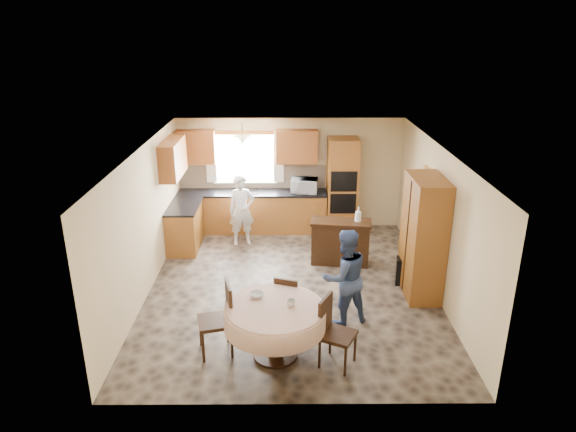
# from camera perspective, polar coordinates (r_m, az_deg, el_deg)

# --- Properties ---
(floor) EXTENTS (5.00, 6.00, 0.01)m
(floor) POSITION_cam_1_polar(r_m,az_deg,el_deg) (9.25, 0.38, -7.92)
(floor) COLOR brown
(floor) RESTS_ON ground
(ceiling) EXTENTS (5.00, 6.00, 0.01)m
(ceiling) POSITION_cam_1_polar(r_m,az_deg,el_deg) (8.34, 0.42, 7.34)
(ceiling) COLOR white
(ceiling) RESTS_ON wall_back
(wall_back) EXTENTS (5.00, 0.02, 2.50)m
(wall_back) POSITION_cam_1_polar(r_m,az_deg,el_deg) (11.56, 0.21, 4.73)
(wall_back) COLOR #D1B886
(wall_back) RESTS_ON floor
(wall_front) EXTENTS (5.00, 0.02, 2.50)m
(wall_front) POSITION_cam_1_polar(r_m,az_deg,el_deg) (6.02, 0.76, -11.12)
(wall_front) COLOR #D1B886
(wall_front) RESTS_ON floor
(wall_left) EXTENTS (0.02, 6.00, 2.50)m
(wall_left) POSITION_cam_1_polar(r_m,az_deg,el_deg) (9.04, -15.66, -0.69)
(wall_left) COLOR #D1B886
(wall_left) RESTS_ON floor
(wall_right) EXTENTS (0.02, 6.00, 2.50)m
(wall_right) POSITION_cam_1_polar(r_m,az_deg,el_deg) (9.10, 16.35, -0.62)
(wall_right) COLOR #D1B886
(wall_right) RESTS_ON floor
(window) EXTENTS (1.40, 0.03, 1.10)m
(window) POSITION_cam_1_polar(r_m,az_deg,el_deg) (11.49, -4.81, 6.35)
(window) COLOR white
(window) RESTS_ON wall_back
(curtain_left) EXTENTS (0.22, 0.02, 1.15)m
(curtain_left) POSITION_cam_1_polar(r_m,az_deg,el_deg) (11.51, -8.58, 6.48)
(curtain_left) COLOR white
(curtain_left) RESTS_ON wall_back
(curtain_right) EXTENTS (0.22, 0.02, 1.15)m
(curtain_right) POSITION_cam_1_polar(r_m,az_deg,el_deg) (11.39, -1.05, 6.56)
(curtain_right) COLOR white
(curtain_right) RESTS_ON wall_back
(base_cab_back) EXTENTS (3.30, 0.60, 0.88)m
(base_cab_back) POSITION_cam_1_polar(r_m,az_deg,el_deg) (11.55, -4.00, 0.43)
(base_cab_back) COLOR #B0682E
(base_cab_back) RESTS_ON floor
(counter_back) EXTENTS (3.30, 0.64, 0.04)m
(counter_back) POSITION_cam_1_polar(r_m,az_deg,el_deg) (11.40, -4.06, 2.60)
(counter_back) COLOR black
(counter_back) RESTS_ON base_cab_back
(base_cab_left) EXTENTS (0.60, 1.20, 0.88)m
(base_cab_left) POSITION_cam_1_polar(r_m,az_deg,el_deg) (10.89, -11.39, -1.22)
(base_cab_left) COLOR #B0682E
(base_cab_left) RESTS_ON floor
(counter_left) EXTENTS (0.64, 1.20, 0.04)m
(counter_left) POSITION_cam_1_polar(r_m,az_deg,el_deg) (10.73, -11.56, 1.06)
(counter_left) COLOR black
(counter_left) RESTS_ON base_cab_left
(backsplash) EXTENTS (3.30, 0.02, 0.55)m
(backsplash) POSITION_cam_1_polar(r_m,az_deg,el_deg) (11.60, -4.00, 4.36)
(backsplash) COLOR #CFB292
(backsplash) RESTS_ON wall_back
(wall_cab_left) EXTENTS (0.85, 0.33, 0.72)m
(wall_cab_left) POSITION_cam_1_polar(r_m,az_deg,el_deg) (11.40, -10.22, 7.60)
(wall_cab_left) COLOR #A25A28
(wall_cab_left) RESTS_ON wall_back
(wall_cab_right) EXTENTS (0.90, 0.33, 0.72)m
(wall_cab_right) POSITION_cam_1_polar(r_m,az_deg,el_deg) (11.24, 1.00, 7.73)
(wall_cab_right) COLOR #A25A28
(wall_cab_right) RESTS_ON wall_back
(wall_cab_side) EXTENTS (0.33, 1.20, 0.72)m
(wall_cab_side) POSITION_cam_1_polar(r_m,az_deg,el_deg) (10.47, -12.68, 6.27)
(wall_cab_side) COLOR #A25A28
(wall_cab_side) RESTS_ON wall_left
(oven_tower) EXTENTS (0.66, 0.62, 2.12)m
(oven_tower) POSITION_cam_1_polar(r_m,az_deg,el_deg) (11.39, 6.03, 3.36)
(oven_tower) COLOR #B0682E
(oven_tower) RESTS_ON floor
(oven_upper) EXTENTS (0.56, 0.01, 0.45)m
(oven_upper) POSITION_cam_1_polar(r_m,az_deg,el_deg) (11.03, 6.24, 3.82)
(oven_upper) COLOR black
(oven_upper) RESTS_ON oven_tower
(oven_lower) EXTENTS (0.56, 0.01, 0.45)m
(oven_lower) POSITION_cam_1_polar(r_m,az_deg,el_deg) (11.19, 6.14, 1.37)
(oven_lower) COLOR black
(oven_lower) RESTS_ON oven_tower
(pendant) EXTENTS (0.36, 0.36, 0.18)m
(pendant) POSITION_cam_1_polar(r_m,az_deg,el_deg) (10.90, -5.08, 8.38)
(pendant) COLOR beige
(pendant) RESTS_ON ceiling
(sideboard) EXTENTS (1.21, 0.63, 0.82)m
(sideboard) POSITION_cam_1_polar(r_m,az_deg,el_deg) (10.03, 5.83, -3.03)
(sideboard) COLOR #39220F
(sideboard) RESTS_ON floor
(space_heater) EXTENTS (0.39, 0.31, 0.49)m
(space_heater) POSITION_cam_1_polar(r_m,az_deg,el_deg) (9.50, 12.98, -6.00)
(space_heater) COLOR black
(space_heater) RESTS_ON floor
(cupboard) EXTENTS (0.54, 1.09, 2.08)m
(cupboard) POSITION_cam_1_polar(r_m,az_deg,el_deg) (8.94, 14.79, -2.29)
(cupboard) COLOR #B0682E
(cupboard) RESTS_ON floor
(dining_table) EXTENTS (1.41, 1.41, 0.80)m
(dining_table) POSITION_cam_1_polar(r_m,az_deg,el_deg) (7.19, -1.45, -11.22)
(dining_table) COLOR #39220F
(dining_table) RESTS_ON floor
(chair_left) EXTENTS (0.56, 0.56, 1.07)m
(chair_left) POSITION_cam_1_polar(r_m,az_deg,el_deg) (7.37, -7.46, -10.84)
(chair_left) COLOR #39220F
(chair_left) RESTS_ON floor
(chair_back) EXTENTS (0.49, 0.49, 0.90)m
(chair_back) POSITION_cam_1_polar(r_m,az_deg,el_deg) (7.86, -0.01, -9.31)
(chair_back) COLOR #39220F
(chair_back) RESTS_ON floor
(chair_right) EXTENTS (0.59, 0.59, 1.00)m
(chair_right) POSITION_cam_1_polar(r_m,az_deg,el_deg) (7.13, 4.98, -12.31)
(chair_right) COLOR #39220F
(chair_right) RESTS_ON floor
(framed_picture) EXTENTS (0.06, 0.53, 0.44)m
(framed_picture) POSITION_cam_1_polar(r_m,az_deg,el_deg) (9.59, 15.28, 3.82)
(framed_picture) COLOR gold
(framed_picture) RESTS_ON wall_right
(microwave) EXTENTS (0.62, 0.46, 0.32)m
(microwave) POSITION_cam_1_polar(r_m,az_deg,el_deg) (11.28, 1.83, 3.40)
(microwave) COLOR silver
(microwave) RESTS_ON counter_back
(person_sink) EXTENTS (0.62, 0.49, 1.49)m
(person_sink) POSITION_cam_1_polar(r_m,az_deg,el_deg) (10.77, -5.16, 0.62)
(person_sink) COLOR silver
(person_sink) RESTS_ON floor
(person_dining) EXTENTS (0.92, 0.82, 1.55)m
(person_dining) POSITION_cam_1_polar(r_m,az_deg,el_deg) (7.95, 6.30, -6.77)
(person_dining) COLOR #354875
(person_dining) RESTS_ON floor
(bowl_sideboard) EXTENTS (0.25, 0.25, 0.05)m
(bowl_sideboard) POSITION_cam_1_polar(r_m,az_deg,el_deg) (9.83, 3.72, -0.71)
(bowl_sideboard) COLOR #B2B2B2
(bowl_sideboard) RESTS_ON sideboard
(bottle_sideboard) EXTENTS (0.14, 0.14, 0.33)m
(bottle_sideboard) POSITION_cam_1_polar(r_m,az_deg,el_deg) (9.86, 7.80, 0.06)
(bottle_sideboard) COLOR silver
(bottle_sideboard) RESTS_ON sideboard
(cup_table) EXTENTS (0.15, 0.15, 0.09)m
(cup_table) POSITION_cam_1_polar(r_m,az_deg,el_deg) (7.09, 0.34, -9.63)
(cup_table) COLOR #B2B2B2
(cup_table) RESTS_ON dining_table
(bowl_table) EXTENTS (0.23, 0.23, 0.06)m
(bowl_table) POSITION_cam_1_polar(r_m,az_deg,el_deg) (7.32, -3.53, -8.74)
(bowl_table) COLOR #B2B2B2
(bowl_table) RESTS_ON dining_table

